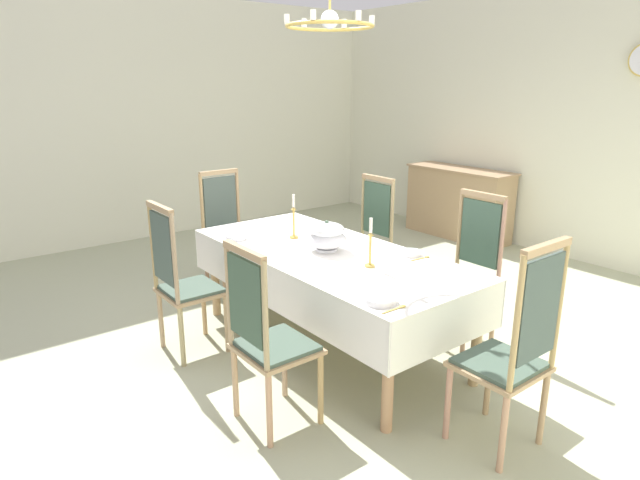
% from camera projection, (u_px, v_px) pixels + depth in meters
% --- Properties ---
extents(ground, '(7.71, 6.60, 0.04)m').
position_uv_depth(ground, '(354.00, 337.00, 4.41)').
color(ground, '#AAAF90').
extents(back_wall, '(7.71, 0.08, 3.02)m').
position_uv_depth(back_wall, '(585.00, 126.00, 5.96)').
color(back_wall, silver).
rests_on(back_wall, ground).
extents(left_wall, '(0.08, 6.60, 3.02)m').
position_uv_depth(left_wall, '(154.00, 120.00, 6.93)').
color(left_wall, silver).
rests_on(left_wall, ground).
extents(dining_table, '(2.32, 1.02, 0.76)m').
position_uv_depth(dining_table, '(329.00, 261.00, 4.06)').
color(dining_table, tan).
rests_on(dining_table, ground).
extents(tablecloth, '(2.34, 1.04, 0.33)m').
position_uv_depth(tablecloth, '(329.00, 262.00, 4.06)').
color(tablecloth, white).
rests_on(tablecloth, dining_table).
extents(chair_south_a, '(0.44, 0.42, 1.16)m').
position_uv_depth(chair_south_a, '(182.00, 279.00, 3.98)').
color(chair_south_a, tan).
rests_on(chair_south_a, ground).
extents(chair_north_a, '(0.44, 0.42, 1.14)m').
position_uv_depth(chair_north_a, '(367.00, 237.00, 5.06)').
color(chair_north_a, tan).
rests_on(chair_north_a, ground).
extents(chair_south_b, '(0.44, 0.42, 1.13)m').
position_uv_depth(chair_south_b, '(266.00, 336.00, 3.11)').
color(chair_south_b, tan).
rests_on(chair_south_b, ground).
extents(chair_north_b, '(0.44, 0.42, 1.17)m').
position_uv_depth(chair_north_b, '(468.00, 268.00, 4.20)').
color(chair_north_b, tan).
rests_on(chair_north_b, ground).
extents(chair_head_west, '(0.42, 0.44, 1.16)m').
position_uv_depth(chair_head_west, '(227.00, 230.00, 5.27)').
color(chair_head_west, tan).
rests_on(chair_head_west, ground).
extents(chair_head_east, '(0.42, 0.44, 1.23)m').
position_uv_depth(chair_head_east, '(513.00, 349.00, 2.89)').
color(chair_head_east, tan).
rests_on(chair_head_east, ground).
extents(soup_tureen, '(0.29, 0.29, 0.23)m').
position_uv_depth(soup_tureen, '(327.00, 236.00, 4.02)').
color(soup_tureen, white).
rests_on(soup_tureen, tablecloth).
extents(candlestick_west, '(0.07, 0.07, 0.36)m').
position_uv_depth(candlestick_west, '(294.00, 221.00, 4.33)').
color(candlestick_west, gold).
rests_on(candlestick_west, tablecloth).
extents(candlestick_east, '(0.07, 0.07, 0.34)m').
position_uv_depth(candlestick_east, '(370.00, 248.00, 3.66)').
color(candlestick_east, gold).
rests_on(candlestick_east, tablecloth).
extents(bowl_near_left, '(0.20, 0.20, 0.04)m').
position_uv_depth(bowl_near_left, '(380.00, 299.00, 3.10)').
color(bowl_near_left, white).
rests_on(bowl_near_left, tablecloth).
extents(bowl_near_right, '(0.16, 0.16, 0.03)m').
position_uv_depth(bowl_near_right, '(411.00, 252.00, 3.94)').
color(bowl_near_right, white).
rests_on(bowl_near_right, tablecloth).
extents(bowl_far_left, '(0.16, 0.16, 0.03)m').
position_uv_depth(bowl_far_left, '(236.00, 237.00, 4.34)').
color(bowl_far_left, white).
rests_on(bowl_far_left, tablecloth).
extents(spoon_primary, '(0.03, 0.18, 0.01)m').
position_uv_depth(spoon_primary, '(400.00, 307.00, 3.02)').
color(spoon_primary, gold).
rests_on(spoon_primary, tablecloth).
extents(spoon_secondary, '(0.03, 0.18, 0.01)m').
position_uv_depth(spoon_secondary, '(425.00, 257.00, 3.88)').
color(spoon_secondary, gold).
rests_on(spoon_secondary, tablecloth).
extents(sideboard, '(1.44, 0.48, 0.90)m').
position_uv_depth(sideboard, '(458.00, 203.00, 7.11)').
color(sideboard, tan).
rests_on(sideboard, ground).
extents(chandelier, '(0.60, 0.59, 0.66)m').
position_uv_depth(chandelier, '(330.00, 24.00, 3.59)').
color(chandelier, gold).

